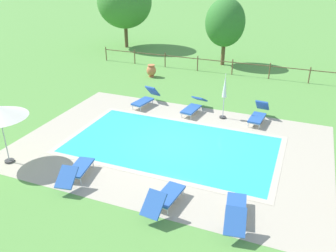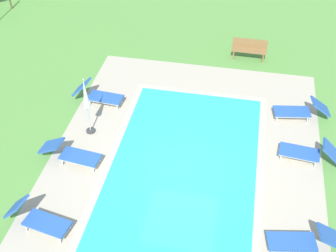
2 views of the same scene
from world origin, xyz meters
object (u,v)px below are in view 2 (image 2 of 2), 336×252
Objects in this scene: sun_lounger_north_far at (300,110)px; patio_umbrella_closed_row_mid_west at (86,99)px; sun_lounger_north_near_steps at (99,95)px; sun_lounger_north_end at (309,152)px; sun_lounger_south_near_corner at (72,154)px; wooden_bench_lawn_side at (249,49)px; sun_lounger_south_far at (38,219)px; sun_lounger_north_mid at (303,241)px.

sun_lounger_north_far is 0.91× the size of patio_umbrella_closed_row_mid_west.
patio_umbrella_closed_row_mid_west reaches higher than sun_lounger_north_near_steps.
sun_lounger_north_near_steps is 7.87m from sun_lounger_north_end.
sun_lounger_south_near_corner is 1.88m from patio_umbrella_closed_row_mid_west.
wooden_bench_lawn_side is (4.37, -5.43, 0.08)m from sun_lounger_north_near_steps.
patio_umbrella_closed_row_mid_west reaches higher than sun_lounger_south_far.
wooden_bench_lawn_side is at bearing 27.94° from sun_lounger_north_far.
sun_lounger_north_near_steps is at bearing 128.83° from wooden_bench_lawn_side.
sun_lounger_north_mid is 0.99× the size of sun_lounger_south_near_corner.
sun_lounger_north_near_steps is at bearing 2.42° from sun_lounger_south_near_corner.
patio_umbrella_closed_row_mid_west reaches higher than wooden_bench_lawn_side.
patio_umbrella_closed_row_mid_west is at bearing -0.96° from sun_lounger_south_far.
wooden_bench_lawn_side reaches higher than sun_lounger_north_far.
sun_lounger_north_far reaches higher than sun_lounger_south_near_corner.
sun_lounger_north_end is 7.54m from patio_umbrella_closed_row_mid_west.
sun_lounger_north_near_steps is 3.23m from sun_lounger_south_near_corner.
sun_lounger_north_mid is at bearing -125.21° from sun_lounger_north_near_steps.
patio_umbrella_closed_row_mid_west reaches higher than sun_lounger_north_mid.
sun_lounger_north_end is at bearing -174.71° from sun_lounger_north_far.
sun_lounger_north_mid is 0.93× the size of patio_umbrella_closed_row_mid_west.
sun_lounger_north_end is at bearing -102.49° from sun_lounger_north_near_steps.
sun_lounger_north_near_steps is at bearing 1.45° from sun_lounger_south_far.
patio_umbrella_closed_row_mid_west is (0.02, 7.46, 1.05)m from sun_lounger_north_end.
sun_lounger_south_near_corner is at bearing 101.42° from sun_lounger_north_end.
patio_umbrella_closed_row_mid_west is (-2.19, 7.26, 1.06)m from sun_lounger_north_far.
sun_lounger_south_near_corner is (1.98, 7.25, -0.01)m from sun_lounger_north_mid.
wooden_bench_lawn_side is (10.28, -5.28, 0.08)m from sun_lounger_south_far.
sun_lounger_south_far is at bearing 95.51° from sun_lounger_north_mid.
patio_umbrella_closed_row_mid_west is (3.53, 7.16, 1.07)m from sun_lounger_north_mid.
sun_lounger_south_near_corner is at bearing 0.28° from sun_lounger_south_far.
sun_lounger_south_far is 1.32× the size of wooden_bench_lawn_side.
sun_lounger_south_far reaches higher than sun_lounger_south_near_corner.
sun_lounger_north_mid is 1.06× the size of sun_lounger_south_far.
wooden_bench_lawn_side is at bearing -40.72° from patio_umbrella_closed_row_mid_west.
sun_lounger_south_far is (-2.68, -0.01, 0.03)m from sun_lounger_south_near_corner.
sun_lounger_south_far is at bearing -179.72° from sun_lounger_south_near_corner.
sun_lounger_north_near_steps is 6.97m from wooden_bench_lawn_side.
patio_umbrella_closed_row_mid_west is at bearing -172.52° from sun_lounger_north_near_steps.
sun_lounger_south_far is at bearing -178.55° from sun_lounger_north_near_steps.
sun_lounger_south_near_corner is (-1.52, 7.55, -0.02)m from sun_lounger_north_end.
sun_lounger_north_end is 0.95× the size of sun_lounger_south_near_corner.
sun_lounger_north_near_steps is at bearing 77.51° from sun_lounger_north_end.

